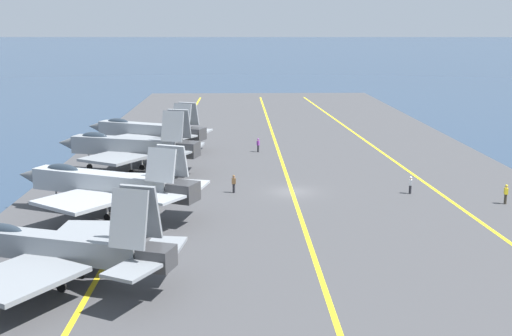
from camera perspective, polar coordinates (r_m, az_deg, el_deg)
The scene contains 13 objects.
ground_plane at distance 60.77m, azimuth 3.21°, elevation -2.48°, with size 2000.00×2000.00×0.00m, color navy.
carrier_deck at distance 60.72m, azimuth 3.22°, elevation -2.29°, with size 184.30×49.94×0.40m, color #424244.
deck_stripe_foul_line at distance 63.33m, azimuth 15.70°, elevation -1.94°, with size 165.87×0.36×0.01m, color yellow.
deck_stripe_centerline at distance 60.67m, azimuth 3.22°, elevation -2.11°, with size 165.87×0.36×0.01m, color yellow.
deck_stripe_edge_line at distance 61.06m, azimuth -9.74°, elevation -2.18°, with size 165.87×0.36×0.01m, color yellow.
parked_jet_nearest at distance 40.39m, azimuth -17.04°, elevation -6.76°, with size 14.04×15.63×6.41m.
parked_jet_second at distance 53.71m, azimuth -13.24°, elevation -1.39°, with size 13.23×17.01×6.21m.
parked_jet_third at distance 69.49m, azimuth -11.26°, elevation 1.90°, with size 12.91×16.34×6.88m.
parked_jet_fourth at distance 82.29m, azimuth -9.74°, elevation 3.32°, with size 12.47×16.86×6.19m.
crew_purple_vest at distance 79.55m, azimuth 0.19°, elevation 2.10°, with size 0.45×0.39×1.72m.
crew_yellow_vest at distance 60.31m, azimuth 21.33°, elevation -2.11°, with size 0.40×0.29×1.76m.
crew_brown_vest at distance 59.97m, azimuth -1.99°, elevation -1.34°, with size 0.28×0.39×1.72m.
crew_white_vest at distance 61.36m, azimuth 13.56°, elevation -1.41°, with size 0.44×0.36×1.65m.
Camera 1 is at (-58.51, 5.14, 15.62)m, focal length 45.00 mm.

